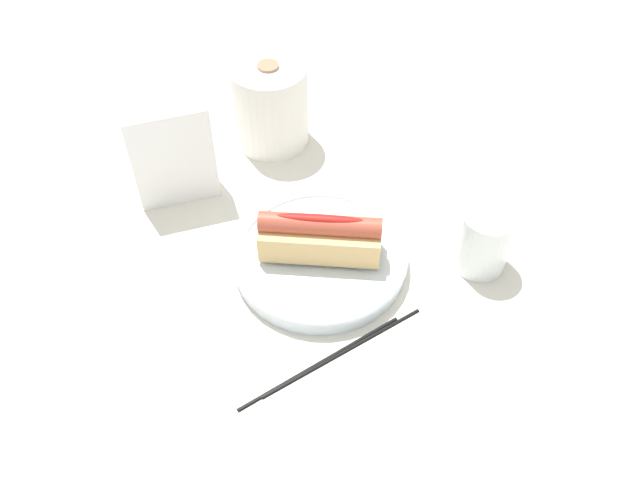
{
  "coord_description": "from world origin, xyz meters",
  "views": [
    {
      "loc": [
        -0.06,
        -0.57,
        0.69
      ],
      "look_at": [
        -0.02,
        -0.01,
        0.05
      ],
      "focal_mm": 38.38,
      "sensor_mm": 36.0,
      "label": 1
    }
  ],
  "objects_px": {
    "hotdog_front": "(320,236)",
    "napkin_box": "(172,153)",
    "serving_bowl": "(320,257)",
    "chopstick_far": "(321,362)",
    "chopstick_near": "(346,351)",
    "water_glass": "(483,242)",
    "paper_towel_roll": "(271,105)"
  },
  "relations": [
    {
      "from": "hotdog_front",
      "to": "chopstick_near",
      "type": "bearing_deg",
      "value": -81.51
    },
    {
      "from": "chopstick_near",
      "to": "water_glass",
      "type": "bearing_deg",
      "value": 5.14
    },
    {
      "from": "hotdog_front",
      "to": "chopstick_near",
      "type": "xyz_separation_m",
      "value": [
        0.02,
        -0.13,
        -0.05
      ]
    },
    {
      "from": "hotdog_front",
      "to": "chopstick_far",
      "type": "relative_size",
      "value": 0.71
    },
    {
      "from": "chopstick_near",
      "to": "chopstick_far",
      "type": "relative_size",
      "value": 1.0
    },
    {
      "from": "serving_bowl",
      "to": "chopstick_far",
      "type": "xyz_separation_m",
      "value": [
        -0.01,
        -0.15,
        -0.01
      ]
    },
    {
      "from": "hotdog_front",
      "to": "chopstick_far",
      "type": "bearing_deg",
      "value": -93.92
    },
    {
      "from": "paper_towel_roll",
      "to": "chopstick_near",
      "type": "distance_m",
      "value": 0.4
    },
    {
      "from": "serving_bowl",
      "to": "paper_towel_roll",
      "type": "height_order",
      "value": "paper_towel_roll"
    },
    {
      "from": "chopstick_near",
      "to": "chopstick_far",
      "type": "height_order",
      "value": "same"
    },
    {
      "from": "serving_bowl",
      "to": "paper_towel_roll",
      "type": "bearing_deg",
      "value": 101.86
    },
    {
      "from": "paper_towel_roll",
      "to": "napkin_box",
      "type": "distance_m",
      "value": 0.17
    },
    {
      "from": "serving_bowl",
      "to": "water_glass",
      "type": "height_order",
      "value": "water_glass"
    },
    {
      "from": "serving_bowl",
      "to": "napkin_box",
      "type": "relative_size",
      "value": 1.5
    },
    {
      "from": "chopstick_near",
      "to": "chopstick_far",
      "type": "distance_m",
      "value": 0.03
    },
    {
      "from": "hotdog_front",
      "to": "chopstick_near",
      "type": "distance_m",
      "value": 0.15
    },
    {
      "from": "hotdog_front",
      "to": "water_glass",
      "type": "distance_m",
      "value": 0.21
    },
    {
      "from": "serving_bowl",
      "to": "water_glass",
      "type": "distance_m",
      "value": 0.21
    },
    {
      "from": "serving_bowl",
      "to": "chopstick_far",
      "type": "distance_m",
      "value": 0.15
    },
    {
      "from": "serving_bowl",
      "to": "water_glass",
      "type": "bearing_deg",
      "value": -3.25
    },
    {
      "from": "water_glass",
      "to": "napkin_box",
      "type": "relative_size",
      "value": 0.6
    },
    {
      "from": "paper_towel_roll",
      "to": "chopstick_near",
      "type": "height_order",
      "value": "paper_towel_roll"
    },
    {
      "from": "hotdog_front",
      "to": "chopstick_far",
      "type": "distance_m",
      "value": 0.16
    },
    {
      "from": "chopstick_near",
      "to": "paper_towel_roll",
      "type": "bearing_deg",
      "value": 72.39
    },
    {
      "from": "napkin_box",
      "to": "serving_bowl",
      "type": "bearing_deg",
      "value": -50.74
    },
    {
      "from": "chopstick_near",
      "to": "serving_bowl",
      "type": "bearing_deg",
      "value": 70.17
    },
    {
      "from": "napkin_box",
      "to": "chopstick_far",
      "type": "distance_m",
      "value": 0.35
    },
    {
      "from": "hotdog_front",
      "to": "chopstick_near",
      "type": "relative_size",
      "value": 0.71
    },
    {
      "from": "water_glass",
      "to": "chopstick_near",
      "type": "xyz_separation_m",
      "value": [
        -0.19,
        -0.12,
        -0.04
      ]
    },
    {
      "from": "paper_towel_roll",
      "to": "water_glass",
      "type": "bearing_deg",
      "value": -45.83
    },
    {
      "from": "hotdog_front",
      "to": "napkin_box",
      "type": "bearing_deg",
      "value": 142.02
    },
    {
      "from": "water_glass",
      "to": "chopstick_near",
      "type": "bearing_deg",
      "value": -146.54
    }
  ]
}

